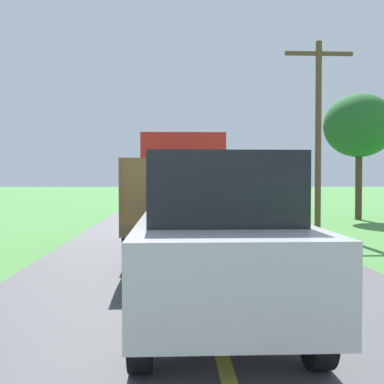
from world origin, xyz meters
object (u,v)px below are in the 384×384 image
Objects in this scene: banana_truck_far at (183,185)px; utility_pole_roadside at (318,127)px; roadside_tree_near_left at (359,126)px; following_car at (216,238)px; banana_truck_near at (184,190)px.

utility_pole_roadside is at bearing -56.20° from banana_truck_far.
roadside_tree_near_left is at bearing -15.43° from banana_truck_far.
following_car is (-4.32, -10.10, -2.35)m from utility_pole_roadside.
utility_pole_roadside reaches higher than banana_truck_far.
utility_pole_roadside is at bearing -125.59° from roadside_tree_near_left.
banana_truck_near is 6.31m from utility_pole_roadside.
utility_pole_roadside is at bearing 41.08° from banana_truck_near.
following_car is at bearing -117.22° from roadside_tree_near_left.
roadside_tree_near_left is (7.40, -2.04, 2.49)m from banana_truck_far.
banana_truck_far is (0.24, 10.34, 0.01)m from banana_truck_near.
banana_truck_far is at bearing 164.57° from roadside_tree_near_left.
roadside_tree_near_left is (3.12, 4.35, 0.54)m from utility_pole_roadside.
banana_truck_far is 16.50m from following_car.
banana_truck_far reaches higher than following_car.
utility_pole_roadside is at bearing 66.85° from following_car.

